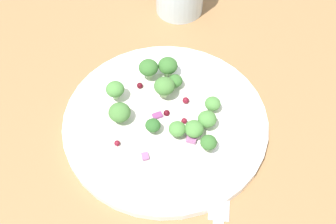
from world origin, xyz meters
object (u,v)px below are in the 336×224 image
broccoli_floret_1 (148,68)px  broccoli_floret_2 (213,104)px  broccoli_floret_0 (115,89)px  plate (168,120)px

broccoli_floret_1 → broccoli_floret_2: (9.64, -3.42, -0.72)cm
broccoli_floret_0 → broccoli_floret_2: broccoli_floret_0 is taller
broccoli_floret_1 → broccoli_floret_0: bearing=-124.4°
broccoli_floret_2 → broccoli_floret_1: bearing=160.4°
plate → broccoli_floret_1: bearing=125.0°
plate → broccoli_floret_1: broccoli_floret_1 is taller
plate → broccoli_floret_1: (-4.31, 6.16, 2.51)cm
plate → broccoli_floret_2: size_ratio=12.75×
plate → broccoli_floret_1: 7.93cm
plate → broccoli_floret_0: broccoli_floret_0 is taller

